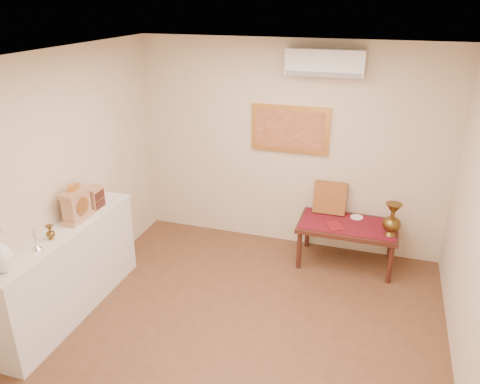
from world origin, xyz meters
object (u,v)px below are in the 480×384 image
at_px(brass_urn_tall, 393,216).
at_px(wooden_chest, 94,198).
at_px(mantel_clock, 76,205).
at_px(display_ledge, 70,272).
at_px(low_table, 348,229).

height_order(brass_urn_tall, wooden_chest, wooden_chest).
distance_m(mantel_clock, wooden_chest, 0.32).
relative_size(brass_urn_tall, display_ledge, 0.24).
relative_size(mantel_clock, wooden_chest, 1.68).
xyz_separation_m(brass_urn_tall, mantel_clock, (-3.16, -1.50, 0.36)).
distance_m(wooden_chest, low_table, 3.04).
xyz_separation_m(mantel_clock, low_table, (2.66, 1.64, -0.67)).
xyz_separation_m(display_ledge, low_table, (2.67, 1.88, -0.01)).
height_order(brass_urn_tall, low_table, brass_urn_tall).
height_order(display_ledge, low_table, display_ledge).
xyz_separation_m(mantel_clock, wooden_chest, (-0.01, 0.32, -0.05)).
relative_size(display_ledge, mantel_clock, 4.93).
distance_m(mantel_clock, low_table, 3.20).
height_order(display_ledge, mantel_clock, mantel_clock).
xyz_separation_m(brass_urn_tall, display_ledge, (-3.17, -1.75, -0.31)).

